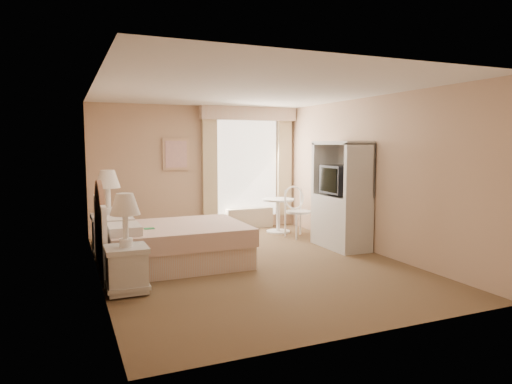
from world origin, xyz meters
name	(u,v)px	position (x,y,z in m)	size (l,w,h in m)	color
room	(250,179)	(0.00, 0.00, 1.25)	(4.21, 5.51, 2.51)	brown
window	(249,164)	(1.05, 2.65, 1.34)	(2.05, 0.22, 2.51)	white
framed_art	(176,154)	(-0.45, 2.71, 1.55)	(0.52, 0.04, 0.62)	tan
bed	(168,243)	(-1.13, 0.37, 0.33)	(2.06, 1.54, 1.36)	#D4A689
nightstand_near	(126,256)	(-1.84, -0.68, 0.44)	(0.48, 0.48, 1.16)	silver
nightstand_far	(109,223)	(-1.84, 1.47, 0.50)	(0.54, 0.54, 1.32)	silver
round_table	(278,210)	(1.42, 2.01, 0.45)	(0.63, 0.63, 0.67)	white
cafe_chair	(297,208)	(1.54, 1.46, 0.56)	(0.52, 0.52, 0.96)	white
armoire	(341,204)	(1.81, 0.37, 0.74)	(0.54, 1.08, 1.80)	silver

